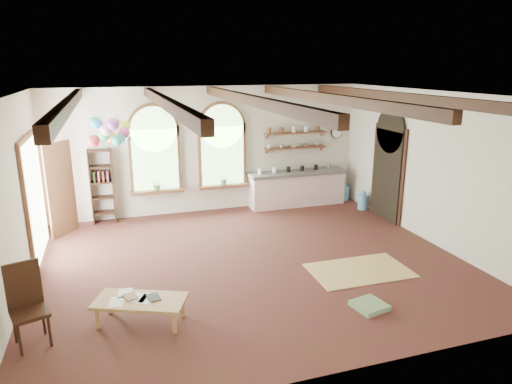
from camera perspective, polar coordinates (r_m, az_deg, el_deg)
name	(u,v)px	position (r m, az deg, el deg)	size (l,w,h in m)	color
floor	(251,262)	(8.98, -0.61, -8.72)	(8.00, 8.00, 0.00)	#512321
ceiling_beams	(251,100)	(8.20, -0.67, 11.41)	(6.20, 6.80, 0.18)	#331B10
window_left	(155,152)	(11.48, -12.53, 4.86)	(1.30, 0.28, 2.20)	brown
window_right	(222,149)	(11.75, -4.23, 5.44)	(1.30, 0.28, 2.20)	brown
left_doorway	(34,198)	(10.06, -25.97, -0.68)	(0.10, 1.90, 2.50)	brown
right_doorway	(387,175)	(11.58, 16.06, 2.03)	(0.10, 1.30, 2.40)	black
kitchen_counter	(297,188)	(12.41, 5.13, 0.50)	(2.68, 0.62, 0.94)	beige
wall_shelf_lower	(295,148)	(12.34, 4.92, 5.53)	(1.70, 0.24, 0.04)	brown
wall_shelf_upper	(296,133)	(12.28, 4.97, 7.37)	(1.70, 0.24, 0.04)	brown
wall_clock	(336,132)	(12.88, 10.02, 7.35)	(0.32, 0.32, 0.04)	black
bookshelf	(102,186)	(11.49, -18.71, 0.66)	(0.53, 0.32, 1.80)	#331B10
coffee_table	(140,302)	(7.11, -14.28, -13.21)	(1.46, 1.09, 0.38)	tan
side_chair	(31,322)	(7.14, -26.35, -14.34)	(0.58, 0.58, 1.15)	#331B10
floor_mat	(359,270)	(8.82, 12.80, -9.54)	(1.84, 1.13, 0.02)	tan
floor_cushion	(369,306)	(7.62, 13.98, -13.61)	(0.47, 0.47, 0.08)	#6D9063
water_jug_a	(344,192)	(13.10, 10.96, -0.05)	(0.27, 0.27, 0.53)	#5E9DCA
water_jug_b	(363,201)	(12.39, 13.22, -1.12)	(0.26, 0.26, 0.51)	#5E9DCA
balloon_cluster	(110,132)	(10.21, -17.77, 7.20)	(0.91, 0.94, 1.16)	white
table_book	(125,298)	(7.15, -16.09, -12.66)	(0.17, 0.25, 0.02)	olive
tablet	(153,297)	(7.09, -12.71, -12.72)	(0.18, 0.26, 0.01)	black
potted_plant_left	(157,184)	(11.54, -12.25, 0.96)	(0.27, 0.23, 0.30)	#598C4C
potted_plant_right	(224,179)	(11.81, -4.03, 1.62)	(0.27, 0.23, 0.30)	#598C4C
shelf_cup_a	(269,147)	(12.06, 1.63, 5.68)	(0.12, 0.10, 0.10)	white
shelf_cup_b	(281,146)	(12.18, 3.19, 5.75)	(0.10, 0.10, 0.09)	beige
shelf_bowl_a	(294,146)	(12.31, 4.71, 5.73)	(0.22, 0.22, 0.05)	beige
shelf_bowl_b	(306,145)	(12.45, 6.21, 5.82)	(0.20, 0.20, 0.06)	#8C664C
shelf_vase	(317,142)	(12.59, 7.68, 6.18)	(0.18, 0.18, 0.19)	slate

